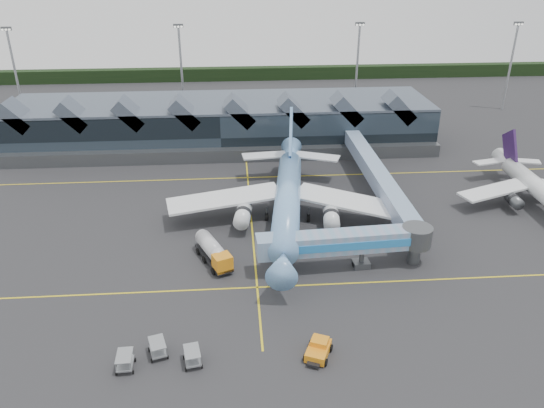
{
  "coord_description": "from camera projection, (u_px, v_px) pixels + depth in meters",
  "views": [
    {
      "loc": [
        -2.35,
        -64.42,
        39.41
      ],
      "look_at": [
        2.97,
        6.02,
        5.0
      ],
      "focal_mm": 35.0,
      "sensor_mm": 36.0,
      "label": 1
    }
  ],
  "objects": [
    {
      "name": "jet_bridge",
      "position": [
        356.0,
        242.0,
        70.56
      ],
      "size": [
        23.92,
        4.96,
        5.65
      ],
      "rotation": [
        0.0,
        0.0,
        0.06
      ],
      "color": "#6E97B8",
      "rests_on": "ground"
    },
    {
      "name": "tree_line_far",
      "position": [
        239.0,
        74.0,
        172.9
      ],
      "size": [
        260.0,
        4.0,
        4.0
      ],
      "primitive_type": "cube",
      "color": "black",
      "rests_on": "ground"
    },
    {
      "name": "main_airliner",
      "position": [
        288.0,
        196.0,
        83.0
      ],
      "size": [
        38.56,
        44.7,
        14.36
      ],
      "rotation": [
        0.0,
        0.0,
        -0.13
      ],
      "color": "#74B7EC",
      "rests_on": "ground"
    },
    {
      "name": "regional_jet",
      "position": [
        536.0,
        187.0,
        88.7
      ],
      "size": [
        26.97,
        29.29,
        10.08
      ],
      "rotation": [
        0.0,
        0.0,
        -0.02
      ],
      "color": "white",
      "rests_on": "ground"
    },
    {
      "name": "taxi_stripes",
      "position": [
        252.0,
        222.0,
        84.13
      ],
      "size": [
        120.0,
        60.0,
        0.01
      ],
      "color": "yellow",
      "rests_on": "ground"
    },
    {
      "name": "pushback_tug",
      "position": [
        318.0,
        349.0,
        56.37
      ],
      "size": [
        3.57,
        4.37,
        1.76
      ],
      "rotation": [
        0.0,
        0.0,
        -0.41
      ],
      "color": "orange",
      "rests_on": "ground"
    },
    {
      "name": "fuel_truck",
      "position": [
        212.0,
        250.0,
        72.94
      ],
      "size": [
        5.55,
        9.12,
        3.13
      ],
      "rotation": [
        0.0,
        0.0,
        0.41
      ],
      "color": "black",
      "rests_on": "ground"
    },
    {
      "name": "light_masts",
      "position": [
        329.0,
        71.0,
        127.41
      ],
      "size": [
        132.4,
        42.56,
        22.45
      ],
      "color": "#95989D",
      "rests_on": "ground"
    },
    {
      "name": "terminal",
      "position": [
        221.0,
        123.0,
        115.13
      ],
      "size": [
        90.0,
        22.25,
        12.52
      ],
      "color": "black",
      "rests_on": "ground"
    },
    {
      "name": "baggage_carts",
      "position": [
        159.0,
        355.0,
        55.37
      ],
      "size": [
        8.75,
        4.44,
        1.75
      ],
      "rotation": [
        0.0,
        0.0,
        0.19
      ],
      "color": "#94989D",
      "rests_on": "ground"
    },
    {
      "name": "ground",
      "position": [
        254.0,
        255.0,
        75.16
      ],
      "size": [
        260.0,
        260.0,
        0.0
      ],
      "primitive_type": "plane",
      "color": "#252527",
      "rests_on": "ground"
    }
  ]
}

